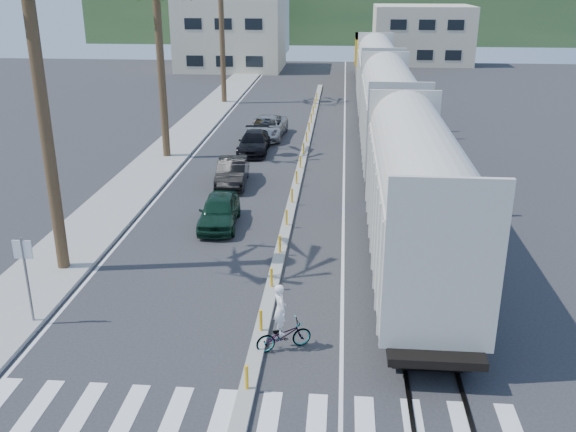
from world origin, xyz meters
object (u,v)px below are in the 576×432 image
object	(u,v)px
car_second	(232,172)
cyclist	(283,329)
street_sign	(25,268)
car_lead	(219,211)

from	to	relation	value
car_second	cyclist	world-z (taller)	cyclist
car_second	cyclist	size ratio (longest dim) A/B	1.99
street_sign	car_second	size ratio (longest dim) A/B	0.70
car_lead	cyclist	bearing A→B (deg)	-72.49
car_lead	street_sign	bearing A→B (deg)	-118.90
car_lead	cyclist	xyz separation A→B (m)	(3.74, -9.78, -0.04)
street_sign	car_second	bearing A→B (deg)	75.47
car_second	car_lead	bearing A→B (deg)	-89.56
car_second	street_sign	bearing A→B (deg)	-108.08
street_sign	car_lead	size ratio (longest dim) A/B	0.72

